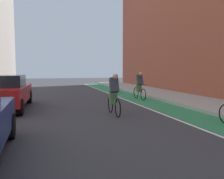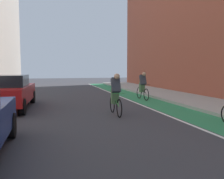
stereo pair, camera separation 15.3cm
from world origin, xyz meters
name	(u,v)px [view 1 (the left image)]	position (x,y,z in m)	size (l,w,h in m)	color
ground_plane	(92,116)	(0.00, 13.14, 0.00)	(75.40, 75.40, 0.00)	#38383D
bike_lane_paint	(156,104)	(3.69, 15.14, 0.00)	(1.60, 34.27, 0.00)	#2D8451
lane_divider_stripe	(139,105)	(2.79, 15.14, 0.00)	(0.12, 34.27, 0.00)	white
sidewalk_right	(196,101)	(6.04, 15.14, 0.07)	(3.10, 34.27, 0.14)	#A8A59E
parked_sedan_red	(5,92)	(-3.44, 15.62, 0.79)	(2.07, 4.59, 1.53)	red
cyclist_trailing	(114,94)	(0.86, 13.09, 0.81)	(0.48, 1.74, 1.63)	black
cyclist_far	(139,85)	(3.65, 17.24, 0.85)	(0.48, 1.73, 1.62)	black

